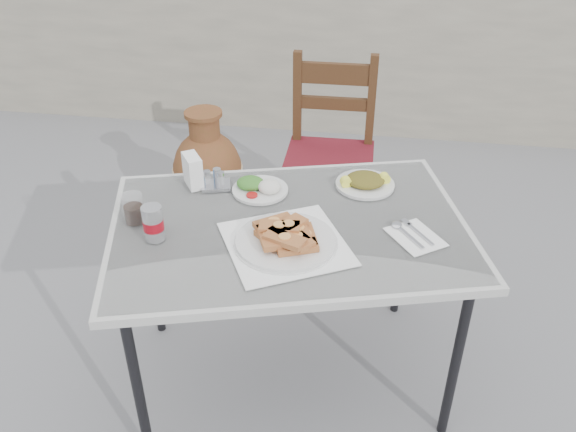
% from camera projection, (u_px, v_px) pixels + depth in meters
% --- Properties ---
extents(ground, '(80.00, 80.00, 0.00)m').
position_uv_depth(ground, '(320.00, 360.00, 2.74)').
color(ground, slate).
rests_on(ground, ground).
extents(cafe_table, '(1.50, 1.21, 0.80)m').
position_uv_depth(cafe_table, '(289.00, 236.00, 2.26)').
color(cafe_table, black).
rests_on(cafe_table, ground).
extents(pide_plate, '(0.54, 0.54, 0.08)m').
position_uv_depth(pide_plate, '(286.00, 235.00, 2.11)').
color(pide_plate, white).
rests_on(pide_plate, cafe_table).
extents(salad_rice_plate, '(0.22, 0.22, 0.06)m').
position_uv_depth(salad_rice_plate, '(259.00, 187.00, 2.42)').
color(salad_rice_plate, silver).
rests_on(salad_rice_plate, cafe_table).
extents(salad_chopped_plate, '(0.24, 0.24, 0.05)m').
position_uv_depth(salad_chopped_plate, '(365.00, 182.00, 2.45)').
color(salad_chopped_plate, silver).
rests_on(salad_chopped_plate, cafe_table).
extents(soda_can, '(0.07, 0.07, 0.13)m').
position_uv_depth(soda_can, '(153.00, 223.00, 2.12)').
color(soda_can, silver).
rests_on(soda_can, cafe_table).
extents(cola_glass, '(0.08, 0.08, 0.11)m').
position_uv_depth(cola_glass, '(134.00, 210.00, 2.22)').
color(cola_glass, white).
rests_on(cola_glass, cafe_table).
extents(napkin_holder, '(0.11, 0.12, 0.13)m').
position_uv_depth(napkin_holder, '(193.00, 171.00, 2.44)').
color(napkin_holder, white).
rests_on(napkin_holder, cafe_table).
extents(condiment_caddy, '(0.13, 0.12, 0.08)m').
position_uv_depth(condiment_caddy, '(216.00, 181.00, 2.44)').
color(condiment_caddy, silver).
rests_on(condiment_caddy, cafe_table).
extents(cutlery_napkin, '(0.23, 0.24, 0.01)m').
position_uv_depth(cutlery_napkin, '(412.00, 234.00, 2.17)').
color(cutlery_napkin, white).
rests_on(cutlery_napkin, cafe_table).
extents(chair, '(0.47, 0.47, 1.04)m').
position_uv_depth(chair, '(330.00, 155.00, 3.25)').
color(chair, '#35180E').
rests_on(chair, ground).
extents(terracotta_urn, '(0.41, 0.41, 0.71)m').
position_uv_depth(terracotta_urn, '(208.00, 172.00, 3.52)').
color(terracotta_urn, brown).
rests_on(terracotta_urn, ground).
extents(back_wall, '(6.00, 0.25, 1.20)m').
position_uv_depth(back_wall, '(360.00, 53.00, 4.48)').
color(back_wall, '#A09886').
rests_on(back_wall, ground).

